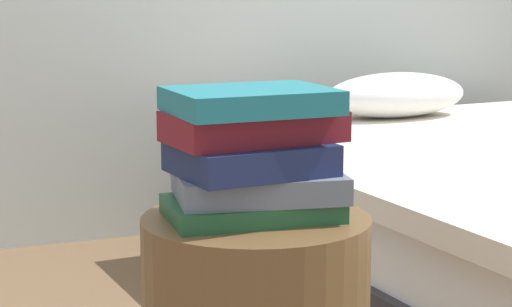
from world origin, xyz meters
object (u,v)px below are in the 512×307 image
object	(u,v)px
book_forest	(251,208)
book_slate	(258,184)
book_maroon	(255,126)
book_navy	(252,158)
book_teal	(250,100)

from	to	relation	value
book_forest	book_slate	size ratio (longest dim) A/B	1.02
book_forest	book_maroon	distance (m)	0.13
book_slate	book_forest	bearing A→B (deg)	-159.29
book_navy	book_maroon	xyz separation A→B (m)	(0.01, 0.01, 0.05)
book_slate	book_teal	bearing A→B (deg)	-159.83
book_navy	book_teal	distance (m)	0.09
book_maroon	book_teal	xyz separation A→B (m)	(-0.01, -0.01, 0.04)
book_slate	book_teal	size ratio (longest dim) A/B	1.05
book_navy	book_maroon	world-z (taller)	book_maroon
book_maroon	book_slate	bearing A→B (deg)	-41.83
book_navy	book_teal	xyz separation A→B (m)	(0.00, 0.01, 0.09)
book_forest	book_slate	bearing A→B (deg)	15.39
book_maroon	book_forest	bearing A→B (deg)	-155.84
book_navy	book_maroon	distance (m)	0.05
book_slate	book_navy	distance (m)	0.05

